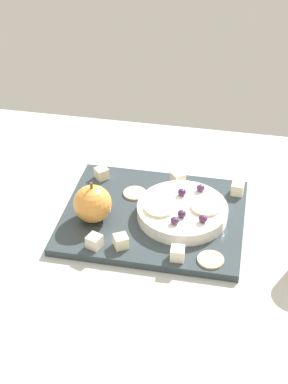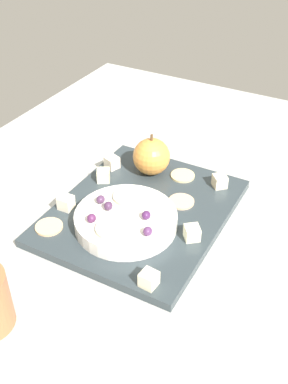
{
  "view_description": "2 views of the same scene",
  "coord_description": "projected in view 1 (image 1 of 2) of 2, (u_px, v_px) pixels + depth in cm",
  "views": [
    {
      "loc": [
        -17.54,
        81.69,
        73.51
      ],
      "look_at": [
        -0.4,
        -5.08,
        8.87
      ],
      "focal_mm": 53.37,
      "sensor_mm": 36.0,
      "label": 1
    },
    {
      "loc": [
        -59.76,
        -35.54,
        56.58
      ],
      "look_at": [
        -0.73,
        -3.35,
        7.1
      ],
      "focal_mm": 43.7,
      "sensor_mm": 36.0,
      "label": 2
    }
  ],
  "objects": [
    {
      "name": "platter",
      "position": [
        154.0,
        216.0,
        1.11
      ],
      "size": [
        34.71,
        28.49,
        1.54
      ],
      "primitive_type": "cube",
      "color": "#303A3F",
      "rests_on": "table"
    },
    {
      "name": "cheese_cube_5",
      "position": [
        102.0,
        173.0,
        1.2
      ],
      "size": [
        3.4,
        3.4,
        2.4
      ],
      "primitive_type": "cube",
      "rotation": [
        0.0,
        0.0,
        0.75
      ],
      "color": "#F3E7C2",
      "rests_on": "platter"
    },
    {
      "name": "grape_1",
      "position": [
        201.0,
        188.0,
        1.12
      ],
      "size": [
        1.62,
        1.46,
        1.47
      ],
      "primitive_type": "ellipsoid",
      "color": "#562F5E",
      "rests_on": "serving_dish"
    },
    {
      "name": "apple_slice_1",
      "position": [
        159.0,
        208.0,
        1.07
      ],
      "size": [
        5.64,
        5.64,
        0.6
      ],
      "primitive_type": "cylinder",
      "color": "beige",
      "rests_on": "serving_dish"
    },
    {
      "name": "cracker_2",
      "position": [
        94.0,
        198.0,
        1.14
      ],
      "size": [
        4.69,
        4.69,
        0.4
      ],
      "primitive_type": "cylinder",
      "color": "beige",
      "rests_on": "platter"
    },
    {
      "name": "cheese_cube_3",
      "position": [
        94.0,
        241.0,
        1.02
      ],
      "size": [
        3.08,
        3.08,
        2.4
      ],
      "primitive_type": "cube",
      "rotation": [
        0.0,
        0.0,
        1.22
      ],
      "color": "#F1E1C8",
      "rests_on": "platter"
    },
    {
      "name": "cracker_0",
      "position": [
        135.0,
        193.0,
        1.16
      ],
      "size": [
        4.69,
        4.69,
        0.4
      ],
      "primitive_type": "cylinder",
      "color": "#DAB38C",
      "rests_on": "platter"
    },
    {
      "name": "cracker_1",
      "position": [
        211.0,
        260.0,
        1.0
      ],
      "size": [
        4.69,
        4.69,
        0.4
      ],
      "primitive_type": "cylinder",
      "color": "#E3B887",
      "rests_on": "platter"
    },
    {
      "name": "apple_stem",
      "position": [
        91.0,
        187.0,
        1.04
      ],
      "size": [
        0.5,
        0.5,
        1.2
      ],
      "primitive_type": "cylinder",
      "color": "brown",
      "rests_on": "apple_whole"
    },
    {
      "name": "apple_whole",
      "position": [
        92.0,
        205.0,
        1.07
      ],
      "size": [
        7.27,
        7.27,
        7.27
      ],
      "primitive_type": "sphere",
      "color": "#E99540",
      "rests_on": "platter"
    },
    {
      "name": "cheese_cube_1",
      "position": [
        237.0,
        189.0,
        1.15
      ],
      "size": [
        2.61,
        2.61,
        2.4
      ],
      "primitive_type": "cube",
      "rotation": [
        0.0,
        0.0,
        1.48
      ],
      "color": "#EEE6C1",
      "rests_on": "platter"
    },
    {
      "name": "table",
      "position": [
        137.0,
        237.0,
        1.1
      ],
      "size": [
        114.53,
        82.27,
        3.36
      ],
      "primitive_type": "cube",
      "color": "#AEB0AA",
      "rests_on": "ground"
    },
    {
      "name": "apple_slice_0",
      "position": [
        206.0,
        207.0,
        1.08
      ],
      "size": [
        5.64,
        5.64,
        0.6
      ],
      "primitive_type": "cylinder",
      "color": "beige",
      "rests_on": "serving_dish"
    },
    {
      "name": "cheese_cube_2",
      "position": [
        177.0,
        253.0,
        1.0
      ],
      "size": [
        2.5,
        2.5,
        2.4
      ],
      "primitive_type": "cube",
      "rotation": [
        0.0,
        0.0,
        0.04
      ],
      "color": "#F5E8CE",
      "rests_on": "platter"
    },
    {
      "name": "grape_4",
      "position": [
        175.0,
        221.0,
        1.04
      ],
      "size": [
        1.62,
        1.46,
        1.42
      ],
      "primitive_type": "ellipsoid",
      "color": "#4E3051",
      "rests_on": "serving_dish"
    },
    {
      "name": "grape_2",
      "position": [
        182.0,
        214.0,
        1.05
      ],
      "size": [
        1.62,
        1.46,
        1.51
      ],
      "primitive_type": "ellipsoid",
      "color": "#492B4C",
      "rests_on": "serving_dish"
    },
    {
      "name": "grape_0",
      "position": [
        182.0,
        192.0,
        1.11
      ],
      "size": [
        1.62,
        1.46,
        1.46
      ],
      "primitive_type": "ellipsoid",
      "color": "#4A2154",
      "rests_on": "serving_dish"
    },
    {
      "name": "cheese_cube_4",
      "position": [
        121.0,
        241.0,
        1.02
      ],
      "size": [
        3.28,
        3.28,
        2.4
      ],
      "primitive_type": "cube",
      "rotation": [
        0.0,
        0.0,
        0.52
      ],
      "color": "#F9F1C3",
      "rests_on": "platter"
    },
    {
      "name": "serving_dish",
      "position": [
        182.0,
        212.0,
        1.09
      ],
      "size": [
        17.35,
        17.35,
        2.53
      ],
      "primitive_type": "cylinder",
      "color": "white",
      "rests_on": "platter"
    },
    {
      "name": "grape_3",
      "position": [
        203.0,
        220.0,
        1.04
      ],
      "size": [
        1.62,
        1.46,
        1.49
      ],
      "primitive_type": "ellipsoid",
      "color": "#552650",
      "rests_on": "serving_dish"
    },
    {
      "name": "cheese_cube_0",
      "position": [
        178.0,
        178.0,
        1.18
      ],
      "size": [
        3.38,
        3.38,
        2.4
      ],
      "primitive_type": "cube",
      "rotation": [
        0.0,
        0.0,
        0.68
      ],
      "color": "#F4EFC6",
      "rests_on": "platter"
    }
  ]
}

